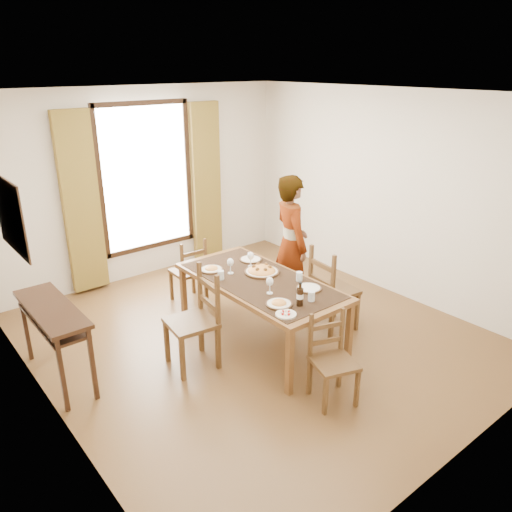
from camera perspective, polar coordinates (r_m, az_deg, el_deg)
ground at (r=5.89m, az=-0.12°, el=-9.14°), size 5.00×5.00×0.00m
room_shell at (r=5.37m, az=-1.03°, el=5.73°), size 4.60×5.10×2.74m
console_table at (r=5.23m, az=-22.24°, el=-6.52°), size 0.38×1.20×0.80m
dining_table at (r=5.50m, az=0.46°, el=-3.30°), size 0.96×2.01×0.76m
chair_west at (r=5.20m, az=-7.04°, el=-7.55°), size 0.52×0.52×1.05m
chair_north at (r=6.57m, az=-7.64°, el=-1.92°), size 0.41×0.41×0.89m
chair_south at (r=4.76m, az=8.72°, el=-11.87°), size 0.48×0.48×0.86m
chair_east at (r=5.90m, az=8.66°, el=-4.05°), size 0.51×0.51×1.04m
man at (r=6.21m, az=4.03°, el=1.36°), size 0.89×0.80×1.74m
plate_sw at (r=4.91m, az=2.65°, el=-5.32°), size 0.27×0.27×0.05m
plate_se at (r=5.27m, az=6.07°, el=-3.51°), size 0.27×0.27×0.05m
plate_nw at (r=5.73m, az=-5.12°, el=-1.39°), size 0.27×0.27×0.05m
plate_ne at (r=5.99m, az=-0.62°, el=-0.25°), size 0.27×0.27×0.05m
pasta_platter at (r=5.62m, az=0.66°, el=-1.48°), size 0.40×0.40×0.10m
caprese_plate at (r=4.73m, az=3.44°, el=-6.54°), size 0.20×0.20×0.04m
wine_glass_a at (r=5.12m, az=1.59°, el=-3.37°), size 0.08×0.08×0.18m
wine_glass_b at (r=5.78m, az=-0.61°, el=-0.37°), size 0.08×0.08×0.18m
wine_glass_c at (r=5.60m, az=-2.94°, el=-1.13°), size 0.08×0.08×0.18m
tumbler_a at (r=5.45m, az=4.97°, el=-2.34°), size 0.07×0.07×0.10m
tumbler_b at (r=5.48m, az=-4.03°, el=-2.19°), size 0.07×0.07×0.10m
tumbler_c at (r=5.01m, az=6.36°, el=-4.58°), size 0.07×0.07×0.10m
wine_bottle at (r=4.88m, az=5.06°, el=-4.33°), size 0.07×0.07×0.25m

